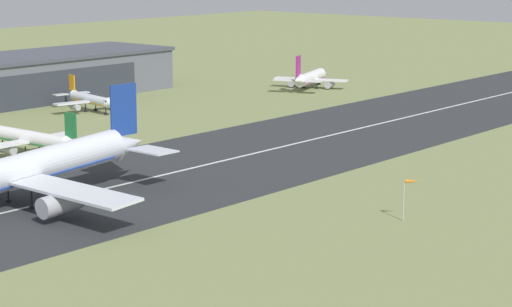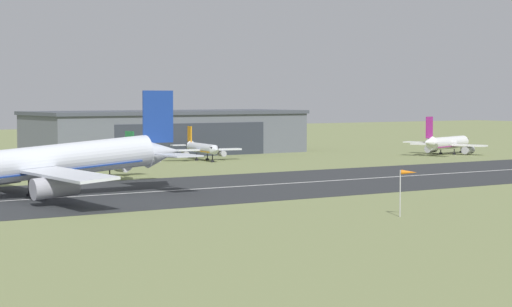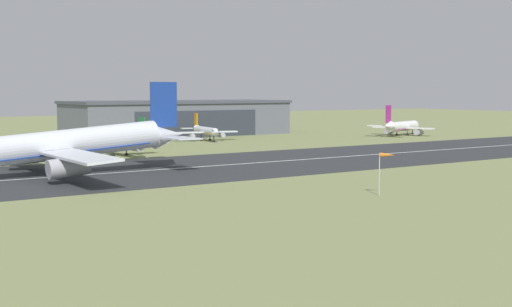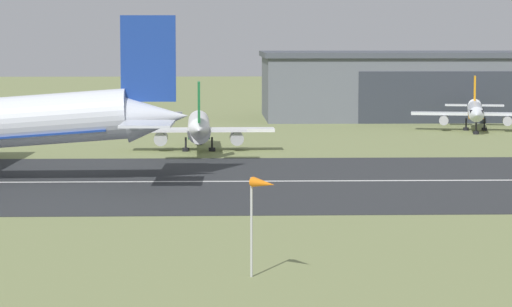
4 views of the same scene
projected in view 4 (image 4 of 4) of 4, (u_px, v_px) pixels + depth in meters
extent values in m
cube|color=#2B2D30|center=(447.00, 181.00, 118.50)|extent=(481.75, 44.36, 0.06)
cube|color=silver|center=(447.00, 180.00, 118.50)|extent=(433.57, 0.70, 0.01)
cube|color=slate|center=(476.00, 87.00, 207.38)|extent=(72.51, 25.47, 10.48)
cube|color=#424751|center=(477.00, 54.00, 206.82)|extent=(73.51, 26.47, 0.90)
cube|color=#2D333D|center=(493.00, 97.00, 194.77)|extent=(43.51, 0.12, 8.39)
cone|color=silver|center=(158.00, 118.00, 118.00)|extent=(6.34, 4.61, 4.84)
cube|color=navy|center=(148.00, 59.00, 117.43)|extent=(5.36, 0.44, 8.37)
cube|color=silver|center=(158.00, 115.00, 124.21)|extent=(4.91, 7.67, 0.24)
cube|color=silver|center=(147.00, 124.00, 111.81)|extent=(4.91, 7.67, 0.24)
cylinder|color=silver|center=(475.00, 111.00, 180.27)|extent=(5.29, 16.07, 2.24)
cone|color=silver|center=(477.00, 115.00, 171.46)|extent=(2.59, 2.41, 2.24)
cone|color=silver|center=(474.00, 105.00, 189.38)|extent=(2.50, 3.03, 2.02)
cube|color=black|center=(477.00, 111.00, 172.50)|extent=(2.08, 1.45, 0.44)
cube|color=orange|center=(475.00, 115.00, 180.33)|extent=(4.87, 14.48, 0.20)
cube|color=silver|center=(439.00, 113.00, 180.84)|extent=(8.69, 4.05, 0.40)
cylinder|color=#A8A8B2|center=(444.00, 120.00, 180.34)|extent=(1.93, 3.13, 1.39)
cube|color=silver|center=(512.00, 114.00, 179.16)|extent=(8.69, 4.05, 0.40)
cylinder|color=#A8A8B2|center=(507.00, 121.00, 178.87)|extent=(1.93, 3.13, 1.39)
cube|color=orange|center=(475.00, 88.00, 188.73)|extent=(0.75, 2.45, 3.81)
cube|color=silver|center=(456.00, 105.00, 189.84)|extent=(3.78, 2.76, 0.24)
cube|color=silver|center=(493.00, 105.00, 188.94)|extent=(3.78, 2.76, 0.24)
cylinder|color=black|center=(476.00, 128.00, 173.82)|extent=(0.24, 0.24, 1.81)
cylinder|color=black|center=(476.00, 133.00, 173.89)|extent=(0.84, 0.84, 0.44)
cylinder|color=black|center=(466.00, 124.00, 180.86)|extent=(0.24, 0.24, 1.81)
cylinder|color=black|center=(466.00, 129.00, 180.93)|extent=(0.84, 0.84, 0.44)
cylinder|color=black|center=(484.00, 125.00, 180.44)|extent=(0.24, 0.24, 1.81)
cylinder|color=black|center=(484.00, 129.00, 180.50)|extent=(0.84, 0.84, 0.44)
cylinder|color=white|center=(199.00, 126.00, 148.43)|extent=(2.97, 20.03, 2.68)
cone|color=white|center=(199.00, 120.00, 159.56)|extent=(2.72, 2.45, 2.68)
cone|color=white|center=(199.00, 130.00, 136.84)|extent=(2.46, 3.26, 2.42)
cube|color=black|center=(199.00, 116.00, 158.19)|extent=(2.30, 1.13, 0.44)
cube|color=#1E7238|center=(199.00, 132.00, 148.50)|extent=(2.81, 18.03, 0.20)
cube|color=white|center=(242.00, 130.00, 149.13)|extent=(7.99, 3.19, 0.40)
cylinder|color=#A8A8B2|center=(237.00, 138.00, 149.82)|extent=(1.71, 3.51, 1.66)
cube|color=white|center=(156.00, 130.00, 148.61)|extent=(7.99, 3.19, 0.40)
cylinder|color=#A8A8B2|center=(161.00, 138.00, 149.36)|extent=(1.71, 3.51, 1.66)
cube|color=#1E7238|center=(199.00, 102.00, 137.01)|extent=(0.32, 2.92, 4.56)
cube|color=white|center=(229.00, 130.00, 137.10)|extent=(4.14, 2.61, 0.24)
cube|color=white|center=(169.00, 131.00, 136.76)|extent=(4.14, 2.61, 0.24)
cylinder|color=black|center=(199.00, 138.00, 157.39)|extent=(0.24, 0.24, 1.73)
cylinder|color=black|center=(199.00, 143.00, 157.45)|extent=(0.84, 0.84, 0.44)
cylinder|color=black|center=(212.00, 144.00, 148.62)|extent=(0.24, 0.24, 1.73)
cylinder|color=black|center=(212.00, 149.00, 148.69)|extent=(0.84, 0.84, 0.44)
cylinder|color=black|center=(186.00, 144.00, 148.46)|extent=(0.24, 0.24, 1.73)
cylinder|color=black|center=(186.00, 150.00, 148.53)|extent=(0.84, 0.84, 0.44)
cylinder|color=#B7B7BC|center=(251.00, 227.00, 71.35)|extent=(0.14, 0.14, 5.94)
cone|color=orange|center=(264.00, 183.00, 70.23)|extent=(1.65, 1.90, 0.60)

